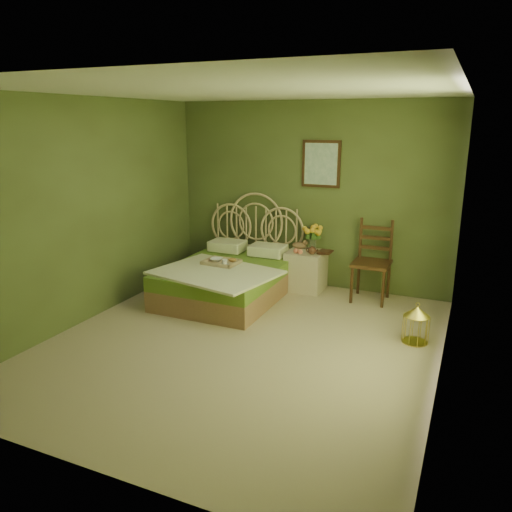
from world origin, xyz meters
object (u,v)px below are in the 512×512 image
at_px(bed, 229,276).
at_px(chair, 373,256).
at_px(nightstand, 307,265).
at_px(birdcage, 416,325).

distance_m(bed, chair, 1.94).
height_order(nightstand, chair, chair).
height_order(bed, chair, bed).
xyz_separation_m(chair, birdcage, (0.72, -1.21, -0.39)).
distance_m(bed, birdcage, 2.56).
bearing_deg(chair, birdcage, -59.16).
height_order(bed, nightstand, bed).
distance_m(nightstand, birdcage, 2.04).
bearing_deg(bed, nightstand, 39.13).
distance_m(chair, birdcage, 1.46).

